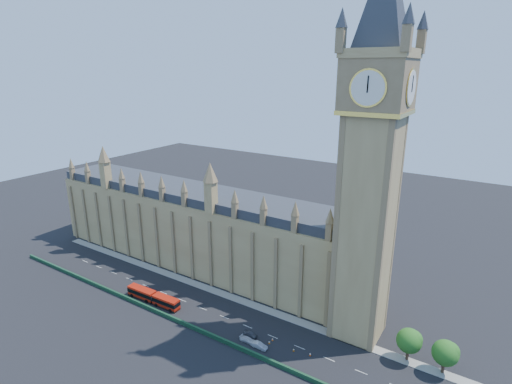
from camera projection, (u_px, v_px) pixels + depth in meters
The scene contains 15 objects.
ground at pixel (213, 313), 115.91m from camera, with size 400.00×400.00×0.00m, color black.
palace_westminster at pixel (195, 227), 142.36m from camera, with size 120.00×20.00×28.00m.
elizabeth_tower at pixel (374, 129), 91.44m from camera, with size 20.59×20.59×105.00m.
bridge_parapet at pixel (193, 327), 108.50m from camera, with size 160.00×0.60×1.20m, color #1E4C2D.
kerb_north at pixel (232, 297), 123.53m from camera, with size 160.00×3.00×0.16m, color gray.
tree_east_near at pixel (410, 340), 95.48m from camera, with size 6.00×6.00×8.50m.
tree_east_far at pixel (447, 353), 91.37m from camera, with size 6.00×6.00×8.50m.
red_bus at pixel (153, 297), 120.69m from camera, with size 19.25×3.58×3.26m.
car_grey at pixel (250, 334), 105.52m from camera, with size 1.53×3.79×1.29m, color #46484F.
car_silver at pixel (259, 346), 101.11m from camera, with size 1.53×4.40×1.45m, color #A8ABB0.
car_white at pixel (248, 340), 103.32m from camera, with size 1.81×4.45×1.29m, color silver.
cone_a at pixel (269, 342), 102.81m from camera, with size 0.58×0.58×0.74m.
cone_b at pixel (272, 339), 103.94m from camera, with size 0.50×0.50×0.70m.
cone_c at pixel (294, 350), 100.05m from camera, with size 0.54×0.54×0.74m.
cone_d at pixel (310, 354), 98.48m from camera, with size 0.59×0.59×0.75m.
Camera 1 is at (64.50, -77.77, 67.94)m, focal length 28.00 mm.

